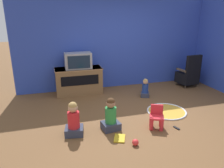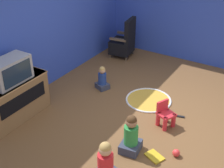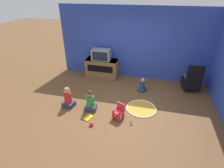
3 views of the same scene
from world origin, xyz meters
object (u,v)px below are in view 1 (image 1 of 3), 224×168
black_armchair (189,75)px  book (120,138)px  child_watching_left (74,121)px  tv_cabinet (79,80)px  child_watching_center (111,116)px  child_watching_right (145,89)px  toy_ball (135,142)px  remote_control (177,128)px  yellow_kid_chair (157,119)px  television (78,61)px

black_armchair → book: bearing=30.0°
black_armchair → child_watching_left: size_ratio=1.52×
book → black_armchair: bearing=-30.0°
tv_cabinet → child_watching_center: size_ratio=1.96×
child_watching_right → toy_ball: child_watching_right is taller
black_armchair → remote_control: black_armchair is taller
tv_cabinet → child_watching_right: 1.88m
yellow_kid_chair → tv_cabinet: bearing=141.4°
book → tv_cabinet: bearing=30.6°
tv_cabinet → remote_control: size_ratio=8.31×
black_armchair → toy_ball: black_armchair is taller
tv_cabinet → yellow_kid_chair: tv_cabinet is taller
yellow_kid_chair → child_watching_left: child_watching_left is taller
black_armchair → remote_control: bearing=44.2°
remote_control → yellow_kid_chair: bearing=52.8°
child_watching_left → toy_ball: 1.20m
child_watching_right → remote_control: child_watching_right is taller
tv_cabinet → black_armchair: size_ratio=1.29×
child_watching_right → book: bearing=167.6°
television → yellow_kid_chair: size_ratio=1.57×
child_watching_center → book: size_ratio=2.00×
yellow_kid_chair → toy_ball: yellow_kid_chair is taller
child_watching_left → book: size_ratio=2.00×
television → yellow_kid_chair: bearing=-63.0°
television → black_armchair: (3.36, -0.28, -0.58)m
yellow_kid_chair → child_watching_center: (-0.89, 0.19, 0.09)m
remote_control → toy_ball: bearing=92.5°
television → child_watching_center: 2.30m
tv_cabinet → child_watching_center: tv_cabinet is taller
black_armchair → child_watching_right: size_ratio=1.97×
yellow_kid_chair → book: bearing=-141.6°
child_watching_center → toy_ball: 0.75m
toy_ball → television: bearing=101.4°
black_armchair → tv_cabinet: bearing=-13.1°
tv_cabinet → book: size_ratio=3.93×
yellow_kid_chair → toy_ball: 0.80m
child_watching_left → toy_ball: bearing=-23.5°
child_watching_left → remote_control: bearing=0.6°
book → remote_control: size_ratio=2.12×
yellow_kid_chair → child_watching_left: bearing=-161.9°
child_watching_center → television: bearing=90.0°
yellow_kid_chair → book: yellow_kid_chair is taller
television → remote_control: television is taller
toy_ball → book: size_ratio=0.35×
tv_cabinet → toy_ball: (0.57, -2.89, -0.32)m
child_watching_center → toy_ball: child_watching_center is taller
remote_control → tv_cabinet: bearing=16.8°
toy_ball → remote_control: (1.01, 0.31, -0.05)m
yellow_kid_chair → black_armchair: bearing=69.1°
television → yellow_kid_chair: (1.21, -2.37, -0.76)m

